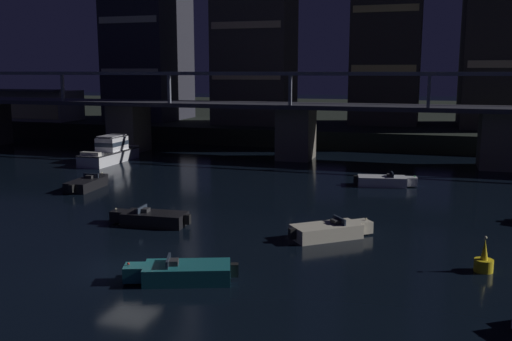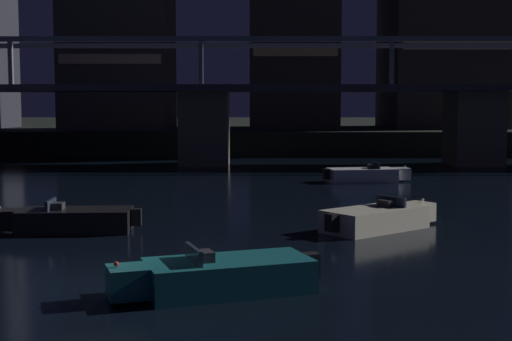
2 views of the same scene
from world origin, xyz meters
name	(u,v)px [view 1 (image 1 of 2)]	position (x,y,z in m)	size (l,w,h in m)	color
ground_plane	(128,268)	(0.00, 0.00, 0.00)	(400.00, 400.00, 0.00)	black
far_riverbank	(353,116)	(0.00, 84.25, 1.10)	(240.00, 80.00, 2.20)	black
river_bridge	(296,122)	(0.00, 36.24, 4.05)	(87.46, 6.40, 9.38)	#605B51
tower_west_tall	(255,1)	(-9.66, 52.38, 18.80)	(10.30, 8.28, 33.49)	#423D38
waterfront_pavilion	(38,105)	(-42.32, 48.15, 4.44)	(12.40, 7.40, 4.70)	#B2AD9E
cabin_cruiser_near_left	(111,152)	(-18.15, 28.44, 1.05)	(2.71, 9.15, 2.79)	silver
speedboat_near_center	(183,273)	(3.31, -0.87, 0.41)	(5.12, 3.01, 1.16)	#196066
speedboat_near_right	(330,231)	(8.56, 7.89, 0.41)	(4.63, 4.09, 1.16)	beige
speedboat_mid_center	(152,218)	(-2.54, 7.39, 0.41)	(5.22, 2.03, 1.16)	black
speedboat_mid_right	(384,181)	(10.43, 24.03, 0.41)	(5.23, 2.42, 1.16)	silver
speedboat_far_center	(87,184)	(-12.67, 15.75, 0.41)	(2.04, 5.22, 1.16)	black
channel_buoy	(484,262)	(16.58, 4.53, 0.48)	(0.90, 0.90, 1.76)	yellow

